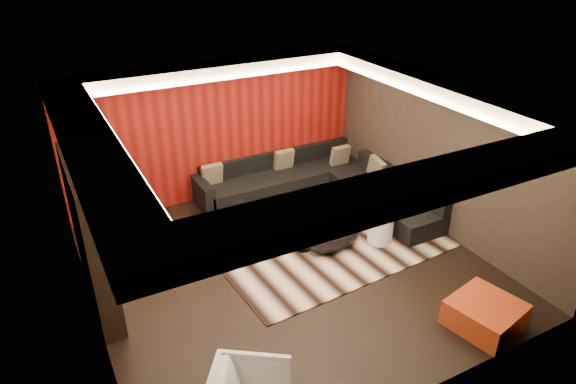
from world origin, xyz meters
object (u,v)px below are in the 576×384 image
coffee_table (333,241)px  orange_ottoman (485,314)px  sectional_sofa (321,186)px  drum_stool (303,239)px  white_side_table (380,229)px

coffee_table → orange_ottoman: bearing=-73.7°
orange_ottoman → sectional_sofa: size_ratio=0.24×
drum_stool → sectional_sofa: 1.96m
drum_stool → white_side_table: (1.31, -0.44, 0.07)m
white_side_table → sectional_sofa: 1.94m
white_side_table → orange_ottoman: white_side_table is taller
drum_stool → coffee_table: bearing=-19.7°
white_side_table → sectional_sofa: sectional_sofa is taller
orange_ottoman → coffee_table: bearing=106.3°
drum_stool → orange_ottoman: orange_ottoman is taller
sectional_sofa → white_side_table: bearing=-88.7°
drum_stool → white_side_table: white_side_table is taller
coffee_table → orange_ottoman: (0.78, -2.68, 0.08)m
coffee_table → sectional_sofa: bearing=65.4°
drum_stool → orange_ottoman: 3.13m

